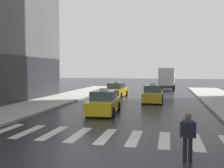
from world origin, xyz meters
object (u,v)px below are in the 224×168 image
object	(u,v)px
taxi_third	(116,91)
pedestrian_with_backpack	(188,133)
box_truck	(167,78)
taxi_lead	(104,103)
taxi_second	(153,94)

from	to	relation	value
taxi_third	pedestrian_with_backpack	size ratio (longest dim) A/B	2.80
box_truck	pedestrian_with_backpack	bearing A→B (deg)	-88.27
box_truck	pedestrian_with_backpack	distance (m)	30.68
taxi_lead	box_truck	distance (m)	22.63
taxi_lead	pedestrian_with_backpack	xyz separation A→B (m)	(5.19, -8.46, 0.25)
pedestrian_with_backpack	taxi_lead	bearing A→B (deg)	121.53
taxi_lead	taxi_third	bearing A→B (deg)	97.17
taxi_second	box_truck	world-z (taller)	box_truck
taxi_lead	box_truck	world-z (taller)	box_truck
taxi_second	box_truck	bearing A→B (deg)	85.33
taxi_lead	box_truck	bearing A→B (deg)	79.12
taxi_second	pedestrian_with_backpack	size ratio (longest dim) A/B	2.76
box_truck	pedestrian_with_backpack	world-z (taller)	box_truck
taxi_second	pedestrian_with_backpack	xyz separation A→B (m)	(2.16, -15.54, 0.25)
taxi_third	pedestrian_with_backpack	bearing A→B (deg)	-71.11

